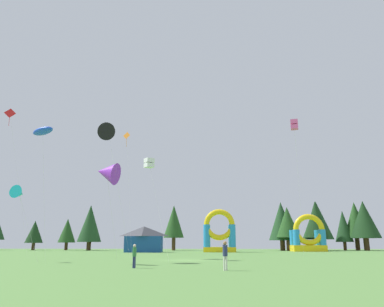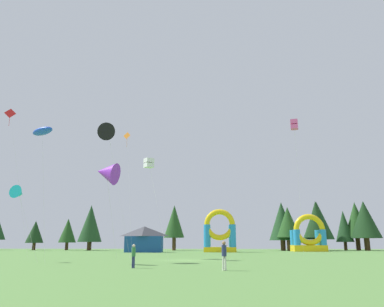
# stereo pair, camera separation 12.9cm
# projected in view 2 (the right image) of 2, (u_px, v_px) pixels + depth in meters

# --- Properties ---
(ground_plane) EXTENTS (120.00, 120.00, 0.00)m
(ground_plane) POSITION_uv_depth(u_px,v_px,m) (185.00, 260.00, 36.50)
(ground_plane) COLOR #5B8C42
(kite_purple_delta) EXTENTS (2.48, 4.30, 9.04)m
(kite_purple_delta) POSITION_uv_depth(u_px,v_px,m) (106.00, 173.00, 34.57)
(kite_purple_delta) COLOR purple
(kite_purple_delta) RESTS_ON ground_plane
(kite_orange_diamond) EXTENTS (3.20, 5.50, 20.74)m
(kite_orange_diamond) POSITION_uv_depth(u_px,v_px,m) (127.00, 137.00, 68.14)
(kite_orange_diamond) COLOR orange
(kite_orange_diamond) RESTS_ON ground_plane
(kite_black_delta) EXTENTS (4.20, 2.31, 15.60)m
(kite_black_delta) POSITION_uv_depth(u_px,v_px,m) (108.00, 132.00, 44.92)
(kite_black_delta) COLOR black
(kite_black_delta) RESTS_ON ground_plane
(kite_white_box) EXTENTS (3.21, 3.99, 10.26)m
(kite_white_box) POSITION_uv_depth(u_px,v_px,m) (149.00, 163.00, 39.70)
(kite_white_box) COLOR white
(kite_white_box) RESTS_ON ground_plane
(kite_blue_parafoil) EXTENTS (3.14, 2.31, 11.75)m
(kite_blue_parafoil) POSITION_uv_depth(u_px,v_px,m) (42.00, 131.00, 33.86)
(kite_blue_parafoil) COLOR blue
(kite_blue_parafoil) RESTS_ON ground_plane
(kite_pink_box) EXTENTS (1.27, 3.41, 15.58)m
(kite_pink_box) POSITION_uv_depth(u_px,v_px,m) (294.00, 125.00, 44.08)
(kite_pink_box) COLOR #EA599E
(kite_pink_box) RESTS_ON ground_plane
(kite_red_diamond) EXTENTS (5.78, 2.73, 18.04)m
(kite_red_diamond) POSITION_uv_depth(u_px,v_px,m) (10.00, 116.00, 48.23)
(kite_red_diamond) COLOR red
(kite_red_diamond) RESTS_ON ground_plane
(kite_cyan_delta) EXTENTS (3.16, 1.43, 6.81)m
(kite_cyan_delta) POSITION_uv_depth(u_px,v_px,m) (19.00, 193.00, 34.96)
(kite_cyan_delta) COLOR #19B7CC
(kite_cyan_delta) RESTS_ON ground_plane
(person_left_edge) EXTENTS (0.42, 0.42, 1.77)m
(person_left_edge) POSITION_uv_depth(u_px,v_px,m) (224.00, 253.00, 23.57)
(person_left_edge) COLOR silver
(person_left_edge) RESTS_ON ground_plane
(person_midfield) EXTENTS (0.38, 0.38, 1.57)m
(person_midfield) POSITION_uv_depth(u_px,v_px,m) (134.00, 254.00, 25.69)
(person_midfield) COLOR navy
(person_midfield) RESTS_ON ground_plane
(person_near_camera) EXTENTS (0.33, 0.33, 1.57)m
(person_near_camera) POSITION_uv_depth(u_px,v_px,m) (224.00, 250.00, 36.96)
(person_near_camera) COLOR black
(person_near_camera) RESTS_ON ground_plane
(inflatable_red_slide) EXTENTS (5.54, 4.11, 7.29)m
(inflatable_red_slide) POSITION_uv_depth(u_px,v_px,m) (220.00, 235.00, 66.00)
(inflatable_red_slide) COLOR yellow
(inflatable_red_slide) RESTS_ON ground_plane
(inflatable_blue_arch) EXTENTS (5.94, 4.43, 6.77)m
(inflatable_blue_arch) POSITION_uv_depth(u_px,v_px,m) (309.00, 238.00, 70.18)
(inflatable_blue_arch) COLOR yellow
(inflatable_blue_arch) RESTS_ON ground_plane
(festival_tent) EXTENTS (6.14, 3.14, 4.33)m
(festival_tent) POSITION_uv_depth(u_px,v_px,m) (144.00, 239.00, 64.87)
(festival_tent) COLOR #19478C
(festival_tent) RESTS_ON ground_plane
(tree_row_1) EXTENTS (3.79, 3.79, 6.25)m
(tree_row_1) POSITION_uv_depth(u_px,v_px,m) (35.00, 232.00, 82.69)
(tree_row_1) COLOR #4C331E
(tree_row_1) RESTS_ON ground_plane
(tree_row_2) EXTENTS (3.71, 3.71, 6.68)m
(tree_row_2) POSITION_uv_depth(u_px,v_px,m) (68.00, 231.00, 82.43)
(tree_row_2) COLOR #4C331E
(tree_row_2) RESTS_ON ground_plane
(tree_row_3) EXTENTS (4.98, 4.98, 9.37)m
(tree_row_3) POSITION_uv_depth(u_px,v_px,m) (91.00, 224.00, 80.11)
(tree_row_3) COLOR #4C331E
(tree_row_3) RESTS_ON ground_plane
(tree_row_4) EXTENTS (4.24, 4.24, 9.31)m
(tree_row_4) POSITION_uv_depth(u_px,v_px,m) (174.00, 222.00, 79.72)
(tree_row_4) COLOR #4C331E
(tree_row_4) RESTS_ON ground_plane
(tree_row_5) EXTENTS (5.35, 5.35, 9.77)m
(tree_row_5) POSITION_uv_depth(u_px,v_px,m) (282.00, 221.00, 77.68)
(tree_row_5) COLOR #4C331E
(tree_row_5) RESTS_ON ground_plane
(tree_row_6) EXTENTS (4.65, 4.65, 8.59)m
(tree_row_6) POSITION_uv_depth(u_px,v_px,m) (288.00, 222.00, 75.75)
(tree_row_6) COLOR #4C331E
(tree_row_6) RESTS_ON ground_plane
(tree_row_7) EXTENTS (5.06, 5.06, 10.07)m
(tree_row_7) POSITION_uv_depth(u_px,v_px,m) (316.00, 219.00, 78.54)
(tree_row_7) COLOR #4C331E
(tree_row_7) RESTS_ON ground_plane
(tree_row_8) EXTENTS (6.35, 6.35, 10.05)m
(tree_row_8) POSITION_uv_depth(u_px,v_px,m) (317.00, 220.00, 79.48)
(tree_row_8) COLOR #4C331E
(tree_row_8) RESTS_ON ground_plane
(tree_row_9) EXTENTS (3.65, 3.65, 8.21)m
(tree_row_9) POSITION_uv_depth(u_px,v_px,m) (344.00, 226.00, 80.00)
(tree_row_9) COLOR #4C331E
(tree_row_9) RESTS_ON ground_plane
(tree_row_10) EXTENTS (4.99, 4.99, 10.02)m
(tree_row_10) POSITION_uv_depth(u_px,v_px,m) (356.00, 220.00, 80.30)
(tree_row_10) COLOR #4C331E
(tree_row_10) RESTS_ON ground_plane
(tree_row_11) EXTENTS (6.07, 6.07, 10.04)m
(tree_row_11) POSITION_uv_depth(u_px,v_px,m) (365.00, 220.00, 78.25)
(tree_row_11) COLOR #4C331E
(tree_row_11) RESTS_ON ground_plane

